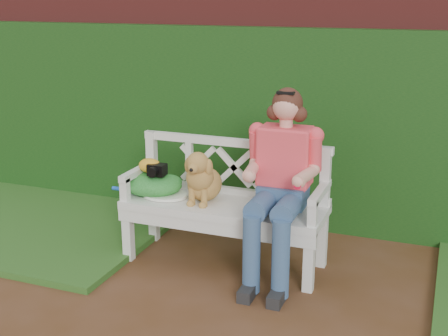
% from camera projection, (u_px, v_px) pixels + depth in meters
% --- Properties ---
extents(ground, '(60.00, 60.00, 0.00)m').
position_uv_depth(ground, '(245.00, 319.00, 3.77)').
color(ground, '#482A12').
extents(brick_wall, '(10.00, 0.30, 2.20)m').
position_uv_depth(brick_wall, '(319.00, 98.00, 5.15)').
color(brick_wall, maroon).
rests_on(brick_wall, ground).
extents(ivy_hedge, '(10.00, 0.18, 1.70)m').
position_uv_depth(ivy_hedge, '(312.00, 131.00, 5.03)').
color(ivy_hedge, '#204915').
rests_on(ivy_hedge, ground).
extents(grass_left, '(2.60, 2.00, 0.05)m').
position_uv_depth(grass_left, '(27.00, 217.00, 5.39)').
color(grass_left, '#254719').
rests_on(grass_left, ground).
extents(garden_bench, '(1.64, 0.78, 0.48)m').
position_uv_depth(garden_bench, '(224.00, 233.00, 4.48)').
color(garden_bench, white).
rests_on(garden_bench, ground).
extents(seated_woman, '(0.80, 0.90, 1.31)m').
position_uv_depth(seated_woman, '(283.00, 188.00, 4.19)').
color(seated_woman, '#ED447B').
rests_on(seated_woman, ground).
extents(dog, '(0.35, 0.42, 0.41)m').
position_uv_depth(dog, '(203.00, 175.00, 4.40)').
color(dog, '#B16B48').
rests_on(dog, garden_bench).
extents(tennis_racket, '(0.72, 0.48, 0.03)m').
position_uv_depth(tennis_racket, '(161.00, 194.00, 4.56)').
color(tennis_racket, silver).
rests_on(tennis_racket, garden_bench).
extents(green_bag, '(0.53, 0.43, 0.17)m').
position_uv_depth(green_bag, '(152.00, 184.00, 4.60)').
color(green_bag, '#116A18').
rests_on(green_bag, garden_bench).
extents(camera_item, '(0.13, 0.10, 0.09)m').
position_uv_depth(camera_item, '(157.00, 170.00, 4.52)').
color(camera_item, black).
rests_on(camera_item, green_bag).
extents(baseball_glove, '(0.22, 0.19, 0.11)m').
position_uv_depth(baseball_glove, '(150.00, 166.00, 4.57)').
color(baseball_glove, gold).
rests_on(baseball_glove, green_bag).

